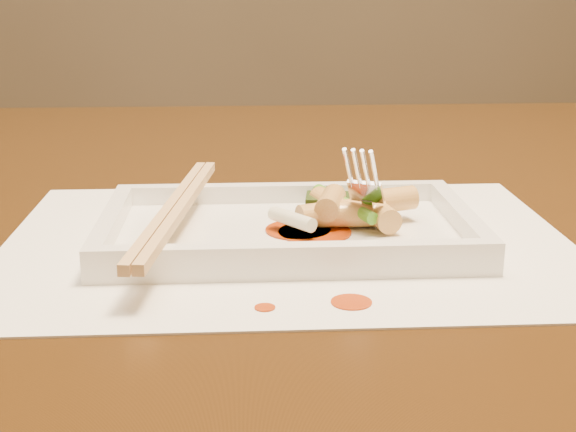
{
  "coord_description": "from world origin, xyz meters",
  "views": [
    {
      "loc": [
        0.01,
        -0.71,
        0.93
      ],
      "look_at": [
        0.04,
        -0.17,
        0.77
      ],
      "focal_mm": 50.0,
      "sensor_mm": 36.0,
      "label": 1
    }
  ],
  "objects": [
    {
      "name": "table",
      "position": [
        0.0,
        0.0,
        0.65
      ],
      "size": [
        1.4,
        0.9,
        0.75
      ],
      "color": "black",
      "rests_on": "ground"
    },
    {
      "name": "veg_piece",
      "position": [
        0.08,
        -0.13,
        0.77
      ],
      "size": [
        0.04,
        0.03,
        0.01
      ],
      "primitive_type": "cube",
      "rotation": [
        0.0,
        0.0,
        -0.13
      ],
      "color": "black",
      "rests_on": "plate_base"
    },
    {
      "name": "chopstick_a",
      "position": [
        -0.04,
        -0.17,
        0.78
      ],
      "size": [
        0.04,
        0.25,
        0.01
      ],
      "primitive_type": "cube",
      "rotation": [
        0.0,
        0.0,
        -0.12
      ],
      "color": "tan",
      "rests_on": "plate_rim_near"
    },
    {
      "name": "rice_cake_4",
      "position": [
        0.09,
        -0.17,
        0.77
      ],
      "size": [
        0.05,
        0.02,
        0.02
      ],
      "primitive_type": "cylinder",
      "rotation": [
        1.57,
        0.0,
        1.58
      ],
      "color": "#D8B365",
      "rests_on": "plate_base"
    },
    {
      "name": "chopstick_b",
      "position": [
        -0.03,
        -0.17,
        0.78
      ],
      "size": [
        0.04,
        0.25,
        0.01
      ],
      "primitive_type": "cube",
      "rotation": [
        0.0,
        0.0,
        -0.12
      ],
      "color": "tan",
      "rests_on": "plate_rim_near"
    },
    {
      "name": "plate_rim_near",
      "position": [
        0.04,
        -0.24,
        0.77
      ],
      "size": [
        0.26,
        0.01,
        0.01
      ],
      "primitive_type": "cube",
      "color": "white",
      "rests_on": "plate_base"
    },
    {
      "name": "rice_cake_1",
      "position": [
        0.08,
        -0.16,
        0.77
      ],
      "size": [
        0.05,
        0.03,
        0.02
      ],
      "primitive_type": "cylinder",
      "rotation": [
        1.57,
        0.0,
        1.92
      ],
      "color": "#D8B365",
      "rests_on": "plate_base"
    },
    {
      "name": "rice_cake_0",
      "position": [
        0.08,
        -0.14,
        0.77
      ],
      "size": [
        0.03,
        0.05,
        0.02
      ],
      "primitive_type": "cylinder",
      "rotation": [
        1.57,
        0.0,
        0.33
      ],
      "color": "#D8B365",
      "rests_on": "plate_base"
    },
    {
      "name": "fork",
      "position": [
        0.11,
        -0.15,
        0.83
      ],
      "size": [
        0.09,
        0.1,
        0.14
      ],
      "primitive_type": null,
      "color": "silver",
      "rests_on": "plate_base"
    },
    {
      "name": "plate_rim_right",
      "position": [
        0.17,
        -0.17,
        0.77
      ],
      "size": [
        0.01,
        0.14,
        0.01
      ],
      "primitive_type": "cube",
      "color": "white",
      "rests_on": "plate_base"
    },
    {
      "name": "plate_rim_far",
      "position": [
        0.04,
        -0.09,
        0.77
      ],
      "size": [
        0.26,
        0.01,
        0.01
      ],
      "primitive_type": "cube",
      "color": "white",
      "rests_on": "plate_base"
    },
    {
      "name": "plate_base",
      "position": [
        0.04,
        -0.17,
        0.76
      ],
      "size": [
        0.26,
        0.16,
        0.01
      ],
      "primitive_type": "cube",
      "color": "white",
      "rests_on": "placemat"
    },
    {
      "name": "scallion_white",
      "position": [
        0.05,
        -0.18,
        0.77
      ],
      "size": [
        0.03,
        0.04,
        0.01
      ],
      "primitive_type": "cylinder",
      "rotation": [
        1.57,
        0.0,
        0.67
      ],
      "color": "#EAEACC",
      "rests_on": "plate_base"
    },
    {
      "name": "plate_rim_left",
      "position": [
        -0.08,
        -0.17,
        0.77
      ],
      "size": [
        0.01,
        0.14,
        0.01
      ],
      "primitive_type": "cube",
      "color": "white",
      "rests_on": "plate_base"
    },
    {
      "name": "sauce_blob_1",
      "position": [
        0.05,
        -0.17,
        0.76
      ],
      "size": [
        0.05,
        0.05,
        0.0
      ],
      "primitive_type": "cylinder",
      "color": "#A72F04",
      "rests_on": "plate_base"
    },
    {
      "name": "rice_cake_3",
      "position": [
        0.11,
        -0.17,
        0.77
      ],
      "size": [
        0.03,
        0.05,
        0.02
      ],
      "primitive_type": "cylinder",
      "rotation": [
        1.57,
        0.0,
        0.18
      ],
      "color": "#D8B365",
      "rests_on": "plate_base"
    },
    {
      "name": "sauce_blob_0",
      "position": [
        0.06,
        -0.18,
        0.76
      ],
      "size": [
        0.05,
        0.05,
        0.0
      ],
      "primitive_type": "cylinder",
      "color": "#A72F04",
      "rests_on": "plate_base"
    },
    {
      "name": "rice_cake_2",
      "position": [
        0.12,
        -0.16,
        0.78
      ],
      "size": [
        0.05,
        0.03,
        0.02
      ],
      "primitive_type": "cylinder",
      "rotation": [
        1.57,
        0.0,
        1.91
      ],
      "color": "#D8B365",
      "rests_on": "plate_base"
    },
    {
      "name": "scallion_green",
      "position": [
        0.09,
        -0.15,
        0.77
      ],
      "size": [
        0.04,
        0.08,
        0.01
      ],
      "primitive_type": "cylinder",
      "rotation": [
        1.57,
        0.0,
        0.36
      ],
      "color": "#3E9017",
      "rests_on": "plate_base"
    },
    {
      "name": "placemat",
      "position": [
        0.04,
        -0.17,
        0.75
      ],
      "size": [
        0.4,
        0.3,
        0.0
      ],
      "primitive_type": "cube",
      "color": "white",
      "rests_on": "table"
    },
    {
      "name": "sauce_splatter_b",
      "position": [
        0.02,
        -0.29,
        0.75
      ],
      "size": [
        0.01,
        0.01,
        0.0
      ],
      "primitive_type": "cylinder",
      "color": "#A72F04",
      "rests_on": "placemat"
    },
    {
      "name": "sauce_splatter_a",
      "position": [
        0.07,
        -0.28,
        0.75
      ],
      "size": [
        0.02,
        0.02,
        0.0
      ],
      "primitive_type": "cylinder",
      "color": "#A72F04",
      "rests_on": "placemat"
    },
    {
      "name": "rice_cake_5",
      "position": [
        0.08,
        -0.16,
        0.78
      ],
      "size": [
        0.03,
        0.04,
        0.02
      ],
      "primitive_type": "cylinder",
      "rotation": [
        1.57,
        0.0,
        2.89
      ],
      "color": "#D8B365",
      "rests_on": "plate_base"
    }
  ]
}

